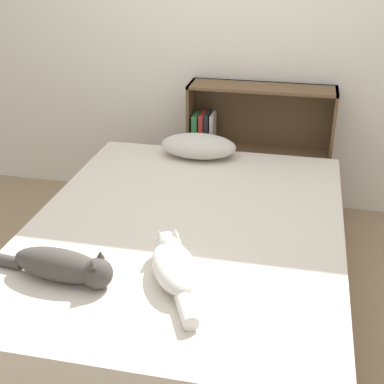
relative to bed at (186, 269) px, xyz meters
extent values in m
plane|color=#997F60|center=(0.00, 0.00, -0.26)|extent=(8.00, 8.00, 0.00)
cube|color=white|center=(0.00, 1.43, 0.99)|extent=(8.00, 0.06, 2.50)
cube|color=#99754C|center=(0.00, 0.00, -0.11)|extent=(1.60, 2.09, 0.31)
cube|color=beige|center=(0.00, 0.00, 0.16)|extent=(1.55, 2.03, 0.23)
ellipsoid|color=beige|center=(-0.11, 0.87, 0.34)|extent=(0.49, 0.28, 0.15)
ellipsoid|color=white|center=(0.06, -0.47, 0.33)|extent=(0.32, 0.42, 0.12)
sphere|color=white|center=(-0.01, -0.32, 0.34)|extent=(0.13, 0.13, 0.13)
cone|color=white|center=(-0.04, -0.34, 0.40)|extent=(0.04, 0.04, 0.03)
cone|color=white|center=(0.02, -0.31, 0.40)|extent=(0.04, 0.04, 0.03)
cylinder|color=white|center=(0.16, -0.70, 0.30)|extent=(0.13, 0.18, 0.06)
ellipsoid|color=#47423D|center=(-0.41, -0.56, 0.34)|extent=(0.44, 0.20, 0.13)
sphere|color=#47423D|center=(-0.23, -0.59, 0.34)|extent=(0.13, 0.13, 0.13)
cone|color=#47423D|center=(-0.23, -0.55, 0.40)|extent=(0.04, 0.04, 0.03)
cone|color=#47423D|center=(-0.24, -0.62, 0.40)|extent=(0.04, 0.04, 0.03)
cylinder|color=#47423D|center=(-0.69, -0.53, 0.30)|extent=(0.19, 0.08, 0.05)
cube|color=brown|center=(-0.24, 1.26, 0.20)|extent=(0.02, 0.26, 0.92)
cube|color=brown|center=(0.73, 1.26, 0.20)|extent=(0.02, 0.26, 0.92)
cube|color=brown|center=(0.24, 1.26, -0.25)|extent=(0.99, 0.26, 0.02)
cube|color=brown|center=(0.24, 1.26, 0.65)|extent=(0.99, 0.26, 0.02)
cube|color=brown|center=(0.24, 1.26, 0.20)|extent=(0.95, 0.26, 0.02)
cube|color=brown|center=(0.24, 1.38, 0.20)|extent=(0.99, 0.02, 0.92)
cube|color=#337F47|center=(-0.20, 1.22, 0.32)|extent=(0.04, 0.16, 0.24)
cube|color=#B7332D|center=(-0.15, 1.22, 0.33)|extent=(0.03, 0.16, 0.25)
cube|color=#232328|center=(-0.12, 1.22, 0.33)|extent=(0.03, 0.16, 0.25)
cube|color=beige|center=(-0.08, 1.22, 0.33)|extent=(0.02, 0.16, 0.25)
camera|label=1|loc=(0.52, -2.26, 1.59)|focal=50.00mm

